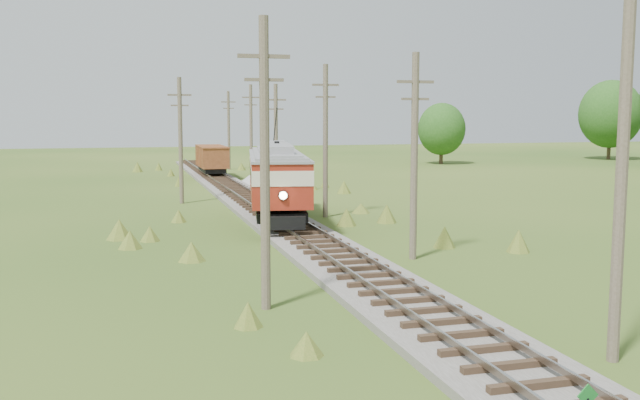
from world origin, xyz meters
name	(u,v)px	position (x,y,z in m)	size (l,w,h in m)	color
railbed_main	(263,209)	(0.00, 34.00, 0.19)	(3.60, 96.00, 0.57)	#605B54
streetcar	(277,174)	(0.00, 29.75, 2.72)	(5.10, 13.08, 5.91)	black
gondola	(212,158)	(0.00, 59.67, 1.94)	(2.57, 7.68, 2.54)	black
gravel_pile	(259,177)	(3.30, 52.86, 0.58)	(3.40, 3.60, 1.24)	gray
utility_pole_r_1	(621,184)	(3.10, 5.00, 4.40)	(0.30, 0.30, 8.80)	brown
utility_pole_r_2	(414,154)	(3.30, 18.00, 4.42)	(1.60, 0.30, 8.60)	brown
utility_pole_r_3	(325,139)	(3.20, 31.00, 4.63)	(1.60, 0.30, 9.00)	brown
utility_pole_r_4	(276,138)	(3.00, 44.00, 4.32)	(1.60, 0.30, 8.40)	brown
utility_pole_r_5	(251,131)	(3.40, 57.00, 4.58)	(1.60, 0.30, 8.90)	brown
utility_pole_r_6	(229,129)	(3.20, 70.00, 4.47)	(1.60, 0.30, 8.70)	brown
utility_pole_l_a	(265,162)	(-4.20, 12.00, 4.63)	(1.60, 0.30, 9.00)	brown
utility_pole_l_b	(181,139)	(-4.50, 40.00, 4.42)	(1.60, 0.30, 8.60)	brown
tree_right_5	(610,114)	(56.00, 74.00, 6.19)	(8.40, 8.40, 10.82)	#38281C
tree_mid_b	(442,129)	(30.00, 72.00, 4.33)	(5.88, 5.88, 7.57)	#38281C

